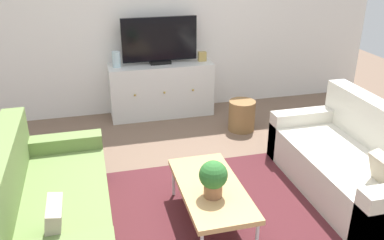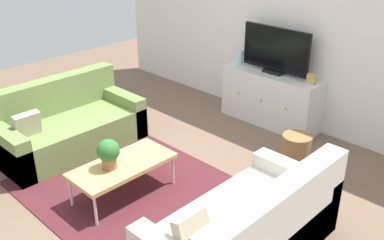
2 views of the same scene
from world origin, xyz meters
TOP-DOWN VIEW (x-y plane):
  - ground_plane at (0.00, 0.00)m, footprint 10.00×10.00m
  - wall_back at (0.00, 2.55)m, footprint 6.40×0.12m
  - area_rug at (0.00, -0.15)m, footprint 2.50×1.90m
  - couch_left_side at (-1.44, -0.10)m, footprint 0.87×1.75m
  - couch_right_side at (1.44, -0.10)m, footprint 0.87×1.75m
  - coffee_table at (-0.08, -0.26)m, footprint 0.52×1.08m
  - potted_plant at (-0.10, -0.40)m, footprint 0.23×0.23m
  - tv_console at (-0.03, 2.27)m, footprint 1.40×0.47m
  - flat_screen_tv at (-0.03, 2.29)m, footprint 1.00×0.16m
  - glass_vase at (-0.61, 2.27)m, footprint 0.11×0.11m
  - mantel_clock at (0.55, 2.27)m, footprint 0.11×0.07m
  - wicker_basket at (0.88, 1.51)m, footprint 0.34×0.34m

SIDE VIEW (x-z plane):
  - ground_plane at x=0.00m, z-range 0.00..0.00m
  - area_rug at x=0.00m, z-range 0.00..0.01m
  - wicker_basket at x=0.88m, z-range 0.00..0.39m
  - couch_left_side at x=-1.44m, z-range -0.15..0.70m
  - couch_right_side at x=1.44m, z-range -0.15..0.70m
  - coffee_table at x=-0.08m, z-range 0.16..0.54m
  - tv_console at x=-0.03m, z-range 0.00..0.73m
  - potted_plant at x=-0.10m, z-range 0.40..0.71m
  - mantel_clock at x=0.55m, z-range 0.73..0.86m
  - glass_vase at x=-0.61m, z-range 0.73..0.94m
  - flat_screen_tv at x=-0.03m, z-range 0.73..1.36m
  - wall_back at x=0.00m, z-range 0.00..2.70m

